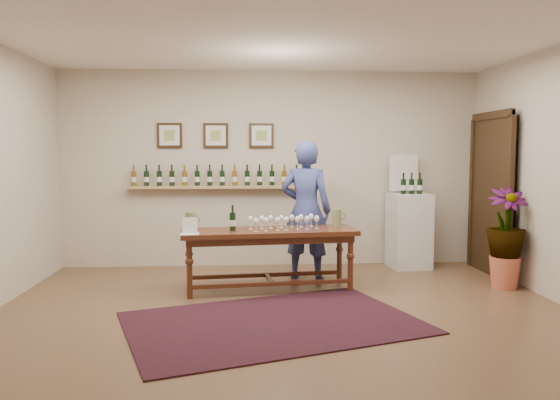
{
  "coord_description": "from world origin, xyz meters",
  "views": [
    {
      "loc": [
        -0.43,
        -5.37,
        1.64
      ],
      "look_at": [
        0.0,
        0.8,
        1.1
      ],
      "focal_mm": 35.0,
      "sensor_mm": 36.0,
      "label": 1
    }
  ],
  "objects": [
    {
      "name": "menu_card",
      "position": [
        -1.02,
        0.73,
        0.82
      ],
      "size": [
        0.21,
        0.16,
        0.19
      ],
      "primitive_type": "cube",
      "rotation": [
        0.0,
        0.0,
        0.04
      ],
      "color": "silver",
      "rests_on": "tasting_table"
    },
    {
      "name": "potted_plant",
      "position": [
        2.73,
        0.92,
        0.61
      ],
      "size": [
        0.58,
        0.58,
        1.05
      ],
      "rotation": [
        0.0,
        0.0,
        -0.05
      ],
      "color": "#C25C40",
      "rests_on": "ground"
    },
    {
      "name": "pitcher_left",
      "position": [
        -1.03,
        0.98,
        0.84
      ],
      "size": [
        0.17,
        0.17,
        0.22
      ],
      "primitive_type": null,
      "rotation": [
        0.0,
        0.0,
        0.19
      ],
      "color": "#6B794B",
      "rests_on": "tasting_table"
    },
    {
      "name": "pedestal_bottles",
      "position": [
        1.95,
        2.14,
        1.2
      ],
      "size": [
        0.29,
        0.1,
        0.28
      ],
      "primitive_type": null,
      "rotation": [
        0.0,
        0.0,
        0.07
      ],
      "color": "black",
      "rests_on": "display_pedestal"
    },
    {
      "name": "ground",
      "position": [
        0.0,
        0.0,
        0.0
      ],
      "size": [
        6.0,
        6.0,
        0.0
      ],
      "primitive_type": "plane",
      "color": "brown",
      "rests_on": "ground"
    },
    {
      "name": "info_sign",
      "position": [
        1.9,
        2.35,
        1.35
      ],
      "size": [
        0.42,
        0.05,
        0.58
      ],
      "primitive_type": "cube",
      "rotation": [
        0.0,
        0.0,
        0.07
      ],
      "color": "silver",
      "rests_on": "display_pedestal"
    },
    {
      "name": "rug",
      "position": [
        -0.14,
        -0.26,
        0.01
      ],
      "size": [
        3.15,
        2.58,
        0.01
      ],
      "primitive_type": "cube",
      "rotation": [
        0.0,
        0.0,
        0.32
      ],
      "color": "#45140C",
      "rests_on": "ground"
    },
    {
      "name": "person",
      "position": [
        0.39,
        1.59,
        0.9
      ],
      "size": [
        0.76,
        0.62,
        1.79
      ],
      "primitive_type": "imported",
      "rotation": [
        0.0,
        0.0,
        2.82
      ],
      "color": "#364180",
      "rests_on": "ground"
    },
    {
      "name": "display_pedestal",
      "position": [
        1.94,
        2.19,
        0.53
      ],
      "size": [
        0.57,
        0.57,
        1.06
      ],
      "primitive_type": "cube",
      "rotation": [
        0.0,
        0.0,
        0.07
      ],
      "color": "silver",
      "rests_on": "ground"
    },
    {
      "name": "table_glasses",
      "position": [
        0.07,
        1.07,
        0.81
      ],
      "size": [
        1.21,
        0.58,
        0.16
      ],
      "primitive_type": null,
      "rotation": [
        0.0,
        0.0,
        0.27
      ],
      "color": "white",
      "rests_on": "tasting_table"
    },
    {
      "name": "table_bottles",
      "position": [
        -0.54,
        1.0,
        0.88
      ],
      "size": [
        0.29,
        0.17,
        0.3
      ],
      "primitive_type": null,
      "rotation": [
        0.0,
        0.0,
        -0.06
      ],
      "color": "black",
      "rests_on": "tasting_table"
    },
    {
      "name": "pitcher_right",
      "position": [
        0.74,
        1.27,
        0.84
      ],
      "size": [
        0.15,
        0.15,
        0.21
      ],
      "primitive_type": null,
      "rotation": [
        0.0,
        0.0,
        0.14
      ],
      "color": "#6B794B",
      "rests_on": "tasting_table"
    },
    {
      "name": "tasting_table",
      "position": [
        -0.12,
        1.03,
        0.62
      ],
      "size": [
        2.12,
        0.86,
        0.73
      ],
      "rotation": [
        0.0,
        0.0,
        0.1
      ],
      "color": "#401A10",
      "rests_on": "ground"
    },
    {
      "name": "room_shell",
      "position": [
        2.11,
        1.86,
        1.12
      ],
      "size": [
        6.0,
        6.0,
        6.0
      ],
      "color": "beige",
      "rests_on": "ground"
    }
  ]
}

